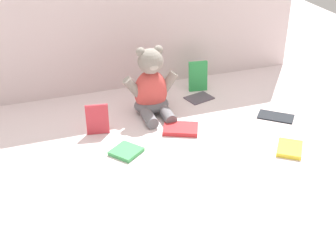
# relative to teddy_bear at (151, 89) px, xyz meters

# --- Properties ---
(ground_plane) EXTENTS (3.20, 3.20, 0.00)m
(ground_plane) POSITION_rel_teddy_bear_xyz_m (-0.05, -0.19, -0.10)
(ground_plane) COLOR silver
(backdrop_drape) EXTENTS (1.62, 0.03, 0.63)m
(backdrop_drape) POSITION_rel_teddy_bear_xyz_m (-0.05, 0.27, 0.21)
(backdrop_drape) COLOR silver
(backdrop_drape) RESTS_ON ground_plane
(teddy_bear) EXTENTS (0.22, 0.19, 0.27)m
(teddy_bear) POSITION_rel_teddy_bear_xyz_m (0.00, 0.00, 0.00)
(teddy_bear) COLOR #D84C47
(teddy_bear) RESTS_ON ground_plane
(book_case_0) EXTENTS (0.15, 0.13, 0.02)m
(book_case_0) POSITION_rel_teddy_bear_xyz_m (0.06, -0.18, -0.09)
(book_case_0) COLOR red
(book_case_0) RESTS_ON ground_plane
(book_case_1) EXTENTS (0.13, 0.14, 0.01)m
(book_case_1) POSITION_rel_teddy_bear_xyz_m (0.36, -0.43, -0.09)
(book_case_1) COLOR yellow
(book_case_1) RESTS_ON ground_plane
(book_case_2) EXTENTS (0.13, 0.13, 0.01)m
(book_case_2) POSITION_rel_teddy_bear_xyz_m (-0.17, -0.25, -0.09)
(book_case_2) COLOR #3EA355
(book_case_2) RESTS_ON ground_plane
(book_case_3) EXTENTS (0.08, 0.03, 0.11)m
(book_case_3) POSITION_rel_teddy_bear_xyz_m (-0.23, -0.09, -0.04)
(book_case_3) COLOR #C5323D
(book_case_3) RESTS_ON ground_plane
(book_case_4) EXTENTS (0.12, 0.11, 0.01)m
(book_case_4) POSITION_rel_teddy_bear_xyz_m (0.22, 0.05, -0.10)
(book_case_4) COLOR #534653
(book_case_4) RESTS_ON ground_plane
(book_case_5) EXTENTS (0.08, 0.04, 0.13)m
(book_case_5) POSITION_rel_teddy_bear_xyz_m (0.25, 0.13, -0.04)
(book_case_5) COLOR green
(book_case_5) RESTS_ON ground_plane
(book_case_6) EXTENTS (0.15, 0.14, 0.01)m
(book_case_6) POSITION_rel_teddy_bear_xyz_m (0.44, -0.20, -0.10)
(book_case_6) COLOR black
(book_case_6) RESTS_ON ground_plane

